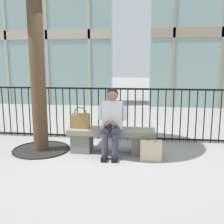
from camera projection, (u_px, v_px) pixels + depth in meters
The scene contains 6 objects.
ground_plane at pixel (111, 152), 4.84m from camera, with size 60.00×60.00×0.00m, color gray.
stone_bench at pixel (111, 138), 4.79m from camera, with size 1.60×0.44×0.45m.
seated_person_with_phone at pixel (112, 120), 4.59m from camera, with size 0.52×0.66×1.21m.
handbag_on_bench at pixel (80, 120), 4.80m from camera, with size 0.34×0.15×0.40m.
shopping_bag at pixel (151, 150), 4.39m from camera, with size 0.36×0.14×0.45m.
plaza_railing at pixel (117, 114), 5.59m from camera, with size 9.78×0.04×1.14m.
Camera 1 is at (0.62, -4.58, 1.61)m, focal length 41.25 mm.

